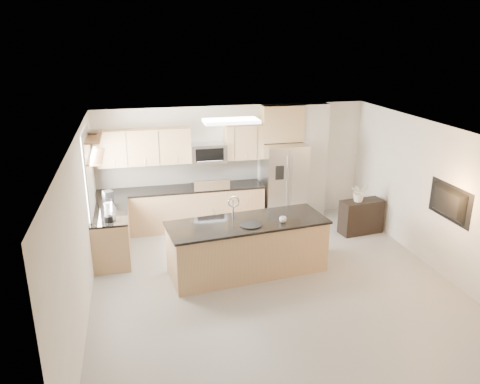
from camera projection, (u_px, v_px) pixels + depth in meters
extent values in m
plane|color=#979590|center=(275.00, 287.00, 7.88)|extent=(6.50, 6.50, 0.00)
cube|color=silver|center=(279.00, 135.00, 7.05)|extent=(6.00, 6.50, 0.02)
cube|color=white|center=(234.00, 164.00, 10.46)|extent=(6.00, 0.02, 2.60)
cube|color=white|center=(379.00, 337.00, 4.46)|extent=(6.00, 0.02, 2.60)
cube|color=white|center=(80.00, 233.00, 6.82)|extent=(0.02, 6.50, 2.60)
cube|color=white|center=(442.00, 201.00, 8.10)|extent=(0.02, 6.50, 2.60)
cube|color=tan|center=(182.00, 209.00, 10.17)|extent=(3.55, 0.65, 0.88)
cube|color=black|center=(181.00, 189.00, 10.03)|extent=(3.55, 0.66, 0.04)
cube|color=beige|center=(179.00, 172.00, 10.23)|extent=(3.55, 0.02, 0.52)
cube|color=tan|center=(112.00, 235.00, 8.87)|extent=(0.65, 1.50, 0.88)
cube|color=black|center=(110.00, 212.00, 8.72)|extent=(0.66, 1.50, 0.04)
cube|color=black|center=(210.00, 206.00, 10.30)|extent=(0.76, 0.64, 0.90)
cube|color=black|center=(210.00, 186.00, 10.15)|extent=(0.76, 0.62, 0.03)
cube|color=silver|center=(212.00, 185.00, 9.84)|extent=(0.76, 0.04, 0.22)
cube|color=tan|center=(144.00, 147.00, 9.72)|extent=(1.92, 0.33, 0.75)
cube|color=tan|center=(244.00, 142.00, 10.18)|extent=(0.82, 0.33, 0.75)
cube|color=silver|center=(208.00, 153.00, 10.04)|extent=(0.76, 0.40, 0.40)
cube|color=black|center=(210.00, 155.00, 9.86)|extent=(0.60, 0.02, 0.28)
cube|color=silver|center=(283.00, 183.00, 10.47)|extent=(0.92, 0.75, 1.78)
cube|color=#9A999C|center=(289.00, 188.00, 10.12)|extent=(0.02, 0.01, 1.69)
cube|color=black|center=(280.00, 173.00, 9.95)|extent=(0.18, 0.03, 0.30)
cube|color=beige|center=(312.00, 161.00, 10.71)|extent=(0.60, 0.30, 2.60)
cube|color=white|center=(88.00, 175.00, 8.42)|extent=(0.03, 1.05, 1.55)
cube|color=white|center=(89.00, 175.00, 8.42)|extent=(0.03, 1.15, 1.65)
cube|color=olive|center=(95.00, 157.00, 8.44)|extent=(0.30, 1.20, 0.04)
cube|color=olive|center=(93.00, 137.00, 8.32)|extent=(0.30, 1.20, 0.04)
cube|color=white|center=(231.00, 121.00, 8.45)|extent=(1.00, 0.50, 0.06)
cube|color=tan|center=(247.00, 248.00, 8.27)|extent=(2.81, 1.24, 0.92)
cube|color=black|center=(248.00, 223.00, 8.12)|extent=(2.88, 1.30, 0.04)
cube|color=black|center=(236.00, 225.00, 8.08)|extent=(0.58, 0.42, 0.01)
cylinder|color=silver|center=(233.00, 209.00, 8.22)|extent=(0.03, 0.03, 0.34)
torus|color=silver|center=(234.00, 202.00, 8.12)|extent=(0.21, 0.03, 0.21)
cube|color=black|center=(361.00, 217.00, 9.96)|extent=(0.95, 0.49, 0.73)
imported|color=white|center=(283.00, 219.00, 8.07)|extent=(0.14, 0.14, 0.10)
cylinder|color=black|center=(251.00, 225.00, 7.94)|extent=(0.47, 0.47, 0.02)
cylinder|color=black|center=(109.00, 219.00, 8.21)|extent=(0.15, 0.15, 0.10)
cylinder|color=silver|center=(108.00, 209.00, 8.16)|extent=(0.11, 0.11, 0.25)
cone|color=silver|center=(112.00, 205.00, 8.72)|extent=(0.18, 0.18, 0.20)
cylinder|color=black|center=(112.00, 200.00, 8.68)|extent=(0.04, 0.04, 0.04)
cube|color=black|center=(108.00, 199.00, 8.90)|extent=(0.22, 0.24, 0.31)
cylinder|color=silver|center=(109.00, 203.00, 8.88)|extent=(0.10, 0.10, 0.11)
imported|color=silver|center=(93.00, 132.00, 8.44)|extent=(0.36, 0.36, 0.08)
imported|color=white|center=(360.00, 187.00, 9.71)|extent=(0.65, 0.60, 0.61)
imported|color=black|center=(445.00, 203.00, 7.88)|extent=(0.14, 1.08, 0.62)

